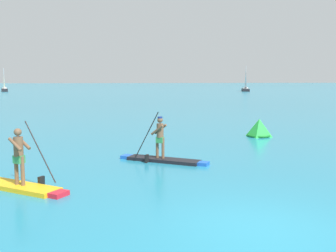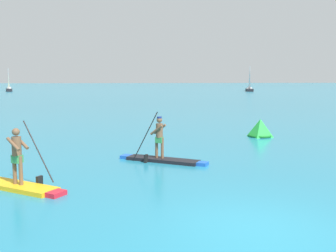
{
  "view_description": "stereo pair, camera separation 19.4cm",
  "coord_description": "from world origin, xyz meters",
  "px_view_note": "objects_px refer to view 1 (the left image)",
  "views": [
    {
      "loc": [
        -2.8,
        -7.59,
        3.12
      ],
      "look_at": [
        -0.96,
        9.08,
        1.06
      ],
      "focal_mm": 42.12,
      "sensor_mm": 36.0,
      "label": 1
    },
    {
      "loc": [
        -2.6,
        -7.61,
        3.12
      ],
      "look_at": [
        -0.96,
        9.08,
        1.06
      ],
      "focal_mm": 42.12,
      "sensor_mm": 36.0,
      "label": 2
    }
  ],
  "objects_px": {
    "sailboat_left_horizon": "(5,89)",
    "sailboat_right_horizon": "(245,88)",
    "paddleboarder_near_left": "(19,179)",
    "race_marker_buoy": "(259,129)",
    "paddleboarder_mid_center": "(162,153)"
  },
  "relations": [
    {
      "from": "paddleboarder_mid_center",
      "to": "sailboat_right_horizon",
      "type": "height_order",
      "value": "sailboat_right_horizon"
    },
    {
      "from": "paddleboarder_near_left",
      "to": "race_marker_buoy",
      "type": "xyz_separation_m",
      "value": [
        10.07,
        8.93,
        0.1
      ]
    },
    {
      "from": "paddleboarder_near_left",
      "to": "sailboat_left_horizon",
      "type": "bearing_deg",
      "value": 140.36
    },
    {
      "from": "race_marker_buoy",
      "to": "sailboat_right_horizon",
      "type": "height_order",
      "value": "sailboat_right_horizon"
    },
    {
      "from": "sailboat_left_horizon",
      "to": "paddleboarder_mid_center",
      "type": "bearing_deg",
      "value": -178.62
    },
    {
      "from": "paddleboarder_mid_center",
      "to": "sailboat_left_horizon",
      "type": "distance_m",
      "value": 82.95
    },
    {
      "from": "paddleboarder_near_left",
      "to": "paddleboarder_mid_center",
      "type": "height_order",
      "value": "paddleboarder_mid_center"
    },
    {
      "from": "paddleboarder_mid_center",
      "to": "sailboat_left_horizon",
      "type": "bearing_deg",
      "value": -39.99
    },
    {
      "from": "race_marker_buoy",
      "to": "sailboat_left_horizon",
      "type": "relative_size",
      "value": 0.27
    },
    {
      "from": "sailboat_left_horizon",
      "to": "sailboat_right_horizon",
      "type": "bearing_deg",
      "value": -112.72
    },
    {
      "from": "paddleboarder_mid_center",
      "to": "race_marker_buoy",
      "type": "relative_size",
      "value": 2.32
    },
    {
      "from": "sailboat_left_horizon",
      "to": "sailboat_right_horizon",
      "type": "relative_size",
      "value": 0.91
    },
    {
      "from": "paddleboarder_mid_center",
      "to": "sailboat_right_horizon",
      "type": "distance_m",
      "value": 78.53
    },
    {
      "from": "paddleboarder_near_left",
      "to": "race_marker_buoy",
      "type": "height_order",
      "value": "paddleboarder_near_left"
    },
    {
      "from": "sailboat_right_horizon",
      "to": "sailboat_left_horizon",
      "type": "bearing_deg",
      "value": -81.64
    }
  ]
}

